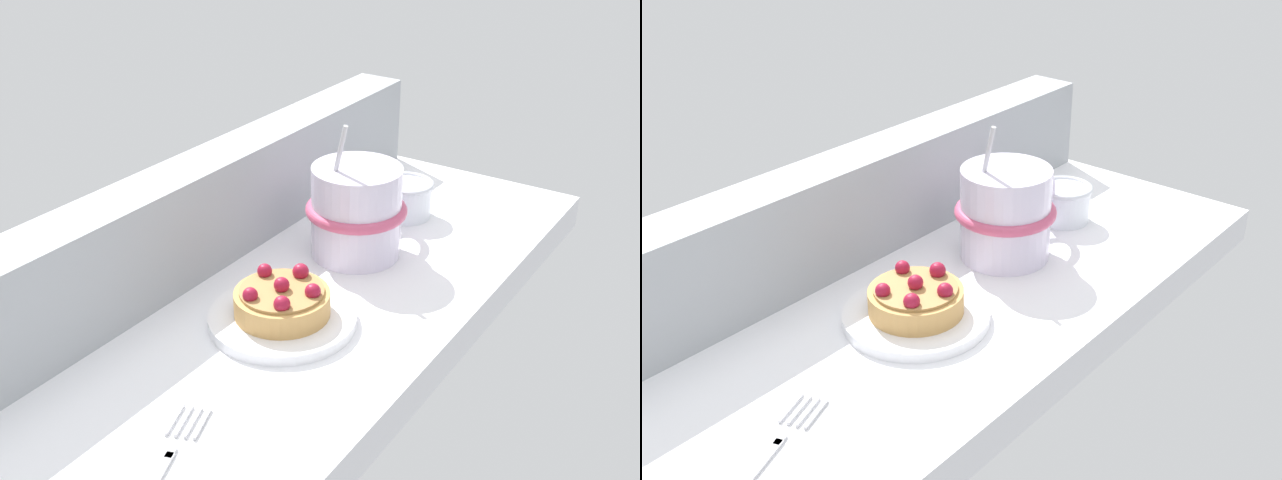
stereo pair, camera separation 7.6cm
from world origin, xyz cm
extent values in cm
cube|color=white|center=(0.00, 0.00, -1.90)|extent=(74.61, 30.62, 3.80)
cube|color=#9EA3A8|center=(0.00, 12.37, 5.41)|extent=(73.12, 5.88, 10.83)
cylinder|color=white|center=(-5.10, -1.44, 0.51)|extent=(13.44, 13.44, 1.02)
cylinder|color=white|center=(-5.10, -1.44, 0.25)|extent=(7.39, 7.39, 0.51)
cylinder|color=tan|center=(-5.10, -1.44, 2.12)|extent=(8.67, 8.67, 2.20)
cylinder|color=#A37942|center=(-5.10, -1.44, 3.37)|extent=(7.63, 7.63, 0.30)
sphere|color=maroon|center=(-5.10, -1.44, 3.99)|extent=(1.43, 1.43, 1.43)
sphere|color=maroon|center=(-2.12, -1.42, 3.93)|extent=(1.53, 1.53, 1.53)
sphere|color=maroon|center=(-3.78, 1.43, 3.88)|extent=(1.38, 1.38, 1.38)
sphere|color=maroon|center=(-7.76, 0.37, 3.82)|extent=(1.38, 1.38, 1.38)
sphere|color=maroon|center=(-7.46, -3.18, 3.82)|extent=(1.48, 1.48, 1.48)
sphere|color=maroon|center=(-4.27, -4.20, 3.82)|extent=(1.44, 1.44, 1.44)
cylinder|color=silver|center=(9.98, 0.40, 4.85)|extent=(9.31, 9.31, 9.69)
torus|color=#C64C70|center=(9.98, 0.40, 5.10)|extent=(10.52, 10.52, 1.16)
torus|color=silver|center=(15.58, 0.40, 4.85)|extent=(6.34, 0.91, 6.34)
cylinder|color=#B7B7BC|center=(8.11, 1.09, 10.93)|extent=(0.77, 2.32, 7.45)
cube|color=#B7B7BC|center=(-23.41, -4.84, 0.30)|extent=(1.32, 0.95, 0.60)
cube|color=#B7B7BC|center=(-19.74, -4.64, 0.30)|extent=(3.36, 1.46, 0.60)
cube|color=#B7B7BC|center=(-20.00, -3.96, 0.30)|extent=(3.36, 1.46, 0.60)
cube|color=#B7B7BC|center=(-20.26, -3.27, 0.30)|extent=(3.36, 1.46, 0.60)
cube|color=#B7B7BC|center=(-20.52, -2.58, 0.30)|extent=(3.36, 1.46, 0.60)
cylinder|color=silver|center=(21.08, 0.34, 1.99)|extent=(5.78, 5.78, 3.97)
torus|color=silver|center=(21.08, 0.34, 3.97)|extent=(6.27, 6.27, 0.60)
camera|label=1|loc=(-53.87, -37.78, 39.78)|focal=44.80mm
camera|label=2|loc=(-49.33, -43.86, 39.78)|focal=44.80mm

